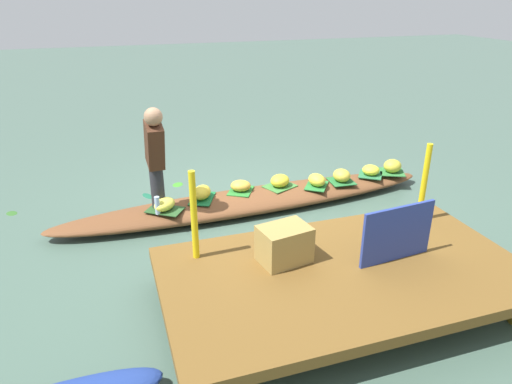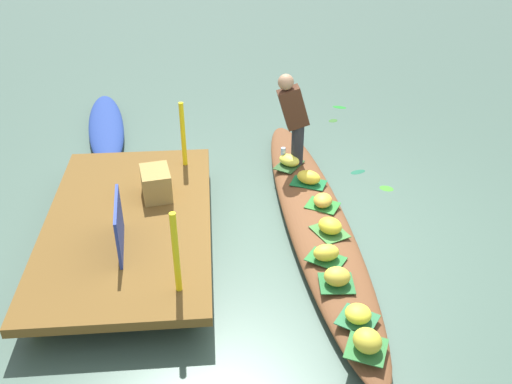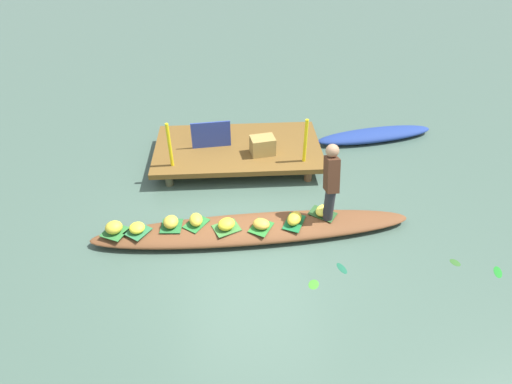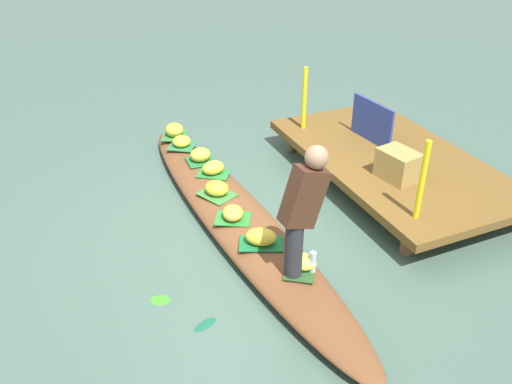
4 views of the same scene
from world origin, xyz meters
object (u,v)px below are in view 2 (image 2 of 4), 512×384
Objects in this scene: banana_bunch_6 at (289,160)px; market_banner at (119,226)px; banana_bunch_0 at (367,341)px; banana_bunch_1 at (358,314)px; vendor_boat at (315,219)px; banana_bunch_7 at (337,276)px; vendor_person at (293,115)px; banana_bunch_2 at (309,177)px; banana_bunch_5 at (326,253)px; moored_boat at (106,127)px; banana_bunch_3 at (330,226)px; banana_bunch_4 at (323,200)px; water_bottle at (283,155)px; produce_crate at (156,183)px.

market_banner is at bearing 132.70° from banana_bunch_6.
banana_bunch_0 is 0.34m from banana_bunch_1.
vendor_boat is 1.28m from banana_bunch_7.
banana_bunch_1 is 3.02m from vendor_person.
banana_bunch_2 is at bearing -4.08° from vendor_boat.
banana_bunch_5 is at bearing 173.91° from vendor_boat.
banana_bunch_5 is 0.38m from banana_bunch_7.
banana_bunch_6 reaches higher than moored_boat.
banana_bunch_3 reaches higher than banana_bunch_4.
vendor_person is at bearing 3.40° from vendor_boat.
moored_boat is 3.92m from banana_bunch_4.
banana_bunch_5 is at bearing 164.41° from banana_bunch_3.
banana_bunch_1 is 3.00m from water_bottle.
banana_bunch_3 is 1.06× the size of banana_bunch_7.
banana_bunch_5 is 0.92× the size of banana_bunch_6.
banana_bunch_1 is 0.54× the size of produce_crate.
banana_bunch_5 is at bearing 171.50° from banana_bunch_4.
banana_bunch_4 is (-2.64, -2.90, 0.18)m from moored_boat.
banana_bunch_2 reaches higher than banana_bunch_4.
banana_bunch_7 is at bearing 175.19° from banana_bunch_4.
banana_bunch_7 is at bearing 176.43° from vendor_boat.
banana_bunch_4 is 2.38m from market_banner.
vendor_boat is 18.68× the size of banana_bunch_5.
banana_bunch_2 is at bearing -165.17° from vendor_person.
banana_bunch_4 is at bearing -162.99° from water_bottle.
produce_crate is (-0.36, 1.85, 0.22)m from banana_bunch_2.
vendor_person reaches higher than banana_bunch_0.
banana_bunch_0 is at bearing -176.66° from vendor_person.
market_banner is at bearing 132.93° from vendor_person.
banana_bunch_3 is 1.72m from vendor_person.
vendor_person is 0.61m from water_bottle.
banana_bunch_4 is (0.53, -0.02, -0.01)m from banana_bunch_3.
market_banner is (-0.68, 2.12, 0.51)m from vendor_boat.
water_bottle is (0.04, 0.11, -0.60)m from vendor_person.
market_banner reaches higher than banana_bunch_2.
moored_boat is at bearing 37.03° from banana_bunch_5.
market_banner is at bearing 121.72° from banana_bunch_2.
vendor_person is at bearing 12.00° from banana_bunch_4.
banana_bunch_5 is 2.11m from water_bottle.
banana_bunch_4 is at bearing -4.81° from banana_bunch_7.
banana_bunch_6 is at bearing 3.52° from banana_bunch_7.
banana_bunch_5 is at bearing -174.94° from water_bottle.
banana_bunch_7 is (-4.02, -2.78, 0.20)m from moored_boat.
water_bottle is 2.69m from market_banner.
banana_bunch_3 is 2.24m from market_banner.
banana_bunch_1 is at bearing -178.69° from banana_bunch_2.
water_bottle is 0.29× the size of market_banner.
banana_bunch_2 is 1.17× the size of banana_bunch_7.
banana_bunch_5 is (-3.64, -2.75, 0.19)m from moored_boat.
moored_boat is 8.50× the size of banana_bunch_2.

